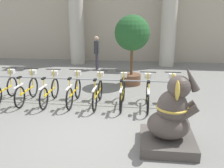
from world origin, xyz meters
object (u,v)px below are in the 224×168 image
object	(u,v)px
bicycle_2	(27,89)
bicycle_3	(50,91)
bicycle_1	(5,89)
bicycle_7	(148,94)
bicycle_8	(173,95)
person_pedestrian	(97,50)
bicycle_6	(122,93)
bicycle_5	(98,92)
potted_tree	(132,37)
elephant_statue	(171,120)
bicycle_4	(74,91)

from	to	relation	value
bicycle_2	bicycle_3	bearing A→B (deg)	-2.18
bicycle_2	bicycle_1	bearing A→B (deg)	-179.77
bicycle_7	bicycle_8	bearing A→B (deg)	4.61
person_pedestrian	bicycle_6	bearing A→B (deg)	-70.86
bicycle_5	bicycle_8	world-z (taller)	same
potted_tree	elephant_statue	bearing A→B (deg)	-77.44
bicycle_5	bicycle_2	bearing A→B (deg)	179.66
bicycle_2	bicycle_3	distance (m)	0.73
bicycle_7	bicycle_3	bearing A→B (deg)	179.95
bicycle_2	person_pedestrian	size ratio (longest dim) A/B	1.02
bicycle_4	bicycle_5	xyz separation A→B (m)	(0.73, -0.05, 0.00)
bicycle_4	elephant_statue	bearing A→B (deg)	-40.28
elephant_statue	person_pedestrian	size ratio (longest dim) A/B	1.14
bicycle_1	bicycle_6	distance (m)	3.67
bicycle_7	elephant_statue	xyz separation A→B (m)	(0.42, -2.15, 0.21)
bicycle_4	potted_tree	bearing A→B (deg)	53.61
bicycle_5	bicycle_7	world-z (taller)	same
bicycle_6	person_pedestrian	world-z (taller)	person_pedestrian
person_pedestrian	bicycle_3	bearing A→B (deg)	-98.12
bicycle_3	bicycle_8	distance (m)	3.67
bicycle_8	potted_tree	bearing A→B (deg)	120.48
bicycle_4	bicycle_3	bearing A→B (deg)	-175.15
bicycle_5	bicycle_6	world-z (taller)	same
bicycle_5	potted_tree	size ratio (longest dim) A/B	0.62
bicycle_3	bicycle_1	bearing A→B (deg)	179.02
bicycle_5	bicycle_7	distance (m)	1.47
bicycle_2	bicycle_8	size ratio (longest dim) A/B	1.00
bicycle_8	bicycle_3	bearing A→B (deg)	-179.12
elephant_statue	potted_tree	world-z (taller)	potted_tree
bicycle_1	bicycle_2	world-z (taller)	same
bicycle_2	potted_tree	size ratio (longest dim) A/B	0.62
bicycle_3	bicycle_7	xyz separation A→B (m)	(2.94, -0.00, 0.00)
person_pedestrian	potted_tree	world-z (taller)	potted_tree
bicycle_1	bicycle_8	bearing A→B (deg)	0.35
bicycle_7	bicycle_5	bearing A→B (deg)	179.30
bicycle_4	person_pedestrian	xyz separation A→B (m)	(-0.09, 4.46, 0.54)
bicycle_2	bicycle_5	bearing A→B (deg)	-0.34
bicycle_1	bicycle_8	size ratio (longest dim) A/B	1.00
bicycle_1	bicycle_7	size ratio (longest dim) A/B	1.00
bicycle_2	bicycle_5	xyz separation A→B (m)	(2.20, -0.01, 0.00)
potted_tree	bicycle_8	bearing A→B (deg)	-59.52
bicycle_1	elephant_statue	size ratio (longest dim) A/B	0.90
bicycle_7	bicycle_2	bearing A→B (deg)	179.52
bicycle_4	bicycle_1	bearing A→B (deg)	-179.03
person_pedestrian	potted_tree	xyz separation A→B (m)	(1.72, -2.25, 0.85)
bicycle_7	elephant_statue	world-z (taller)	elephant_statue
bicycle_3	bicycle_5	size ratio (longest dim) A/B	1.00
bicycle_7	potted_tree	xyz separation A→B (m)	(-0.57, 2.28, 1.39)
bicycle_1	bicycle_2	bearing A→B (deg)	0.23
bicycle_3	person_pedestrian	size ratio (longest dim) A/B	1.02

